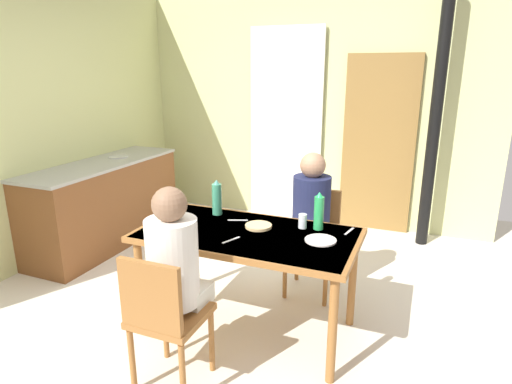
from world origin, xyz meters
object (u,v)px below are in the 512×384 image
Objects in this scene: chair_near_diner at (164,315)px; kitchen_counter at (105,203)px; chair_far_diner at (314,235)px; water_bottle_green_near at (217,198)px; person_far_diner at (311,207)px; dining_table at (248,242)px; water_bottle_green_far at (319,212)px; person_near_diner at (174,259)px.

kitchen_counter is at bearing 138.41° from chair_near_diner.
chair_near_diner is 1.00× the size of chair_far_diner.
person_far_diner is at bearing 28.75° from water_bottle_green_near.
person_far_diner is at bearing 90.00° from chair_far_diner.
water_bottle_green_far is at bearing 29.45° from dining_table.
chair_near_diner is 1.13× the size of person_near_diner.
chair_far_diner is at bearing -3.47° from kitchen_counter.
chair_near_diner is 3.20× the size of water_bottle_green_far.
kitchen_counter reaches higher than dining_table.
water_bottle_green_near is at bearing 99.60° from chair_near_diner.
person_far_diner is at bearing 112.62° from water_bottle_green_far.
chair_near_diner is (-0.20, -0.75, -0.18)m from dining_table.
person_far_diner reaches higher than water_bottle_green_far.
dining_table is 1.96× the size of person_near_diner.
kitchen_counter reaches higher than chair_near_diner.
person_near_diner is (-0.20, -0.62, 0.10)m from dining_table.
kitchen_counter is at bearing -6.79° from person_far_diner.
chair_far_diner is (2.34, -0.14, 0.05)m from kitchen_counter.
kitchen_counter is at bearing 156.47° from dining_table.
person_far_diner reaches higher than kitchen_counter.
chair_near_diner is at bearing 72.39° from chair_far_diner.
chair_near_diner is 1.58m from chair_far_diner.
kitchen_counter is 6.75× the size of water_bottle_green_near.
chair_far_diner reaches higher than dining_table.
person_near_diner reaches higher than kitchen_counter.
chair_far_diner is at bearing 70.76° from person_near_diner.
water_bottle_green_near is 1.02× the size of water_bottle_green_far.
person_far_diner is (0.28, 0.62, 0.10)m from dining_table.
chair_far_diner is at bearing 72.39° from chair_near_diner.
water_bottle_green_near is at bearing 37.18° from chair_far_diner.
chair_far_diner is 3.20× the size of water_bottle_green_far.
person_near_diner is 2.83× the size of water_bottle_green_far.
chair_far_diner is at bearing 69.65° from dining_table.
person_far_diner is at bearing 68.82° from person_near_diner.
water_bottle_green_near is (-0.65, -0.36, 0.10)m from person_far_diner.
chair_far_diner is (0.28, 0.75, -0.18)m from dining_table.
kitchen_counter is 1.24× the size of dining_table.
chair_near_diner is at bearing -104.78° from dining_table.
chair_near_diner is 3.15× the size of water_bottle_green_near.
dining_table is 0.80m from chair_near_diner.
person_far_diner is at bearing -6.79° from kitchen_counter.
chair_far_diner is 0.90m from water_bottle_green_near.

